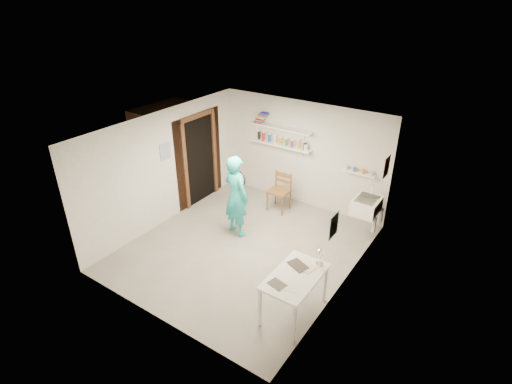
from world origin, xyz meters
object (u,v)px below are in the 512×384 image
Objects in this scene: work_table at (294,294)px; desk_lamp at (320,253)px; man at (236,196)px; wall_clock at (240,178)px; belfast_sink at (366,205)px; wooden_chair at (279,191)px.

work_table is 8.00× the size of desk_lamp.
man is at bearing 147.21° from work_table.
man is at bearing -62.10° from wall_clock.
wall_clock is at bearing -153.16° from belfast_sink.
wall_clock is 2.75m from work_table.
wooden_chair is at bearing 132.92° from desk_lamp.
man is 1.55× the size of work_table.
desk_lamp is at bearing -88.18° from belfast_sink.
desk_lamp is (2.32, -1.12, -0.18)m from wall_clock.
belfast_sink is at bearing 1.19° from wooden_chair.
wooden_chair is 6.91× the size of desk_lamp.
work_table is 0.76m from desk_lamp.
belfast_sink is 4.36× the size of desk_lamp.
work_table is (1.85, -2.63, -0.11)m from wooden_chair.
wooden_chair is at bearing -86.13° from man.
wooden_chair is 3.03m from desk_lamp.
belfast_sink is 0.35× the size of man.
wall_clock is 1.29m from wooden_chair.
wooden_chair reaches higher than work_table.
man is at bearing -100.71° from wooden_chair.
desk_lamp is (2.26, -0.90, 0.10)m from man.
wall_clock is 0.32× the size of wooden_chair.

